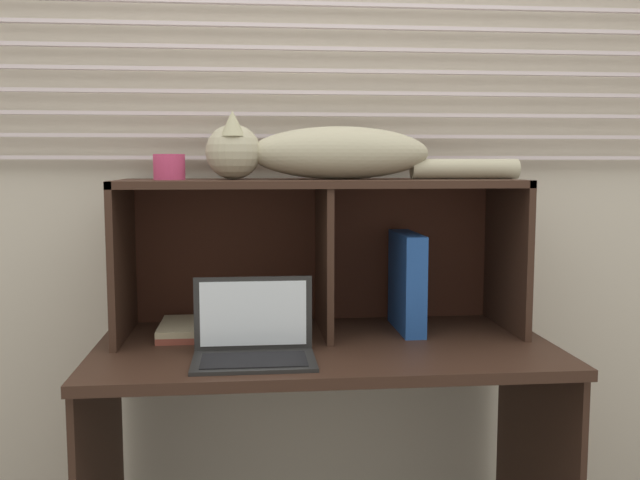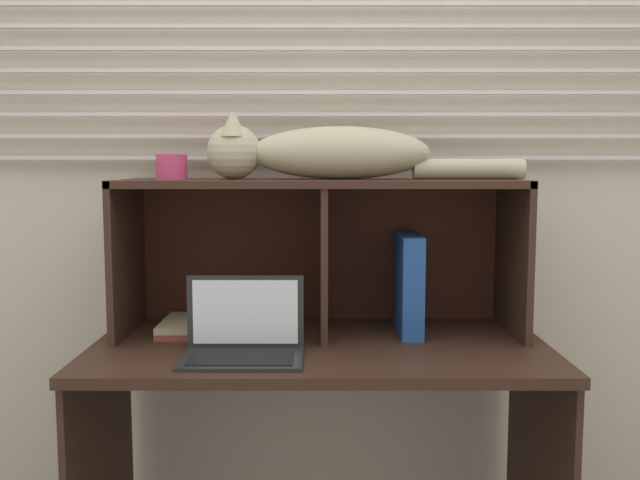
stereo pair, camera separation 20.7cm
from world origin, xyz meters
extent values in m
cube|color=beige|center=(0.00, 0.55, 1.25)|extent=(4.40, 0.04, 2.50)
cube|color=silver|center=(0.00, 0.50, 1.29)|extent=(3.19, 0.02, 0.01)
cube|color=silver|center=(0.00, 0.50, 1.36)|extent=(3.19, 0.02, 0.01)
cube|color=silver|center=(0.00, 0.50, 1.43)|extent=(3.19, 0.02, 0.01)
cube|color=silver|center=(0.00, 0.50, 1.50)|extent=(3.19, 0.02, 0.01)
cube|color=silver|center=(0.00, 0.50, 1.56)|extent=(3.19, 0.02, 0.01)
cube|color=silver|center=(0.00, 0.50, 1.63)|extent=(3.19, 0.02, 0.01)
cube|color=silver|center=(0.00, 0.50, 1.70)|extent=(3.19, 0.02, 0.01)
cube|color=silver|center=(0.00, 0.50, 1.77)|extent=(3.19, 0.02, 0.01)
cube|color=#352117|center=(0.00, 0.17, 0.74)|extent=(1.30, 0.67, 0.03)
cube|color=#352117|center=(0.64, 0.17, 0.36)|extent=(0.02, 0.60, 0.73)
cube|color=#352117|center=(0.00, 0.31, 1.21)|extent=(1.19, 0.38, 0.02)
cube|color=#352117|center=(-0.58, 0.31, 0.99)|extent=(0.02, 0.38, 0.46)
cube|color=#352117|center=(0.58, 0.31, 0.99)|extent=(0.02, 0.38, 0.46)
cube|color=#352117|center=(0.01, 0.31, 0.98)|extent=(0.02, 0.36, 0.44)
cube|color=#3B1D14|center=(0.00, 0.50, 0.99)|extent=(1.19, 0.01, 0.46)
ellipsoid|color=#B1AB8D|center=(0.06, 0.31, 1.30)|extent=(0.54, 0.18, 0.16)
sphere|color=#B1AB8D|center=(-0.26, 0.31, 1.30)|extent=(0.16, 0.16, 0.16)
cone|color=#B0AD88|center=(-0.26, 0.27, 1.38)|extent=(0.07, 0.07, 0.07)
cone|color=#B2AF91|center=(-0.26, 0.35, 1.38)|extent=(0.07, 0.07, 0.07)
cylinder|color=#B1AB8D|center=(0.44, 0.31, 1.25)|extent=(0.33, 0.06, 0.06)
cube|color=black|center=(-0.20, -0.01, 0.76)|extent=(0.32, 0.20, 0.01)
cube|color=black|center=(-0.20, 0.09, 0.87)|extent=(0.32, 0.01, 0.20)
cube|color=white|center=(-0.20, 0.08, 0.87)|extent=(0.29, 0.00, 0.18)
cube|color=black|center=(-0.20, -0.02, 0.77)|extent=(0.27, 0.14, 0.00)
cube|color=#1F4A9A|center=(0.27, 0.31, 0.91)|extent=(0.06, 0.27, 0.30)
cube|color=brown|center=(-0.41, 0.31, 0.77)|extent=(0.15, 0.24, 0.02)
cube|color=tan|center=(-0.41, 0.31, 0.78)|extent=(0.15, 0.24, 0.02)
cylinder|color=#C93E6C|center=(-0.44, 0.31, 1.26)|extent=(0.09, 0.09, 0.07)
camera|label=1|loc=(-0.21, -1.79, 1.27)|focal=39.53mm
camera|label=2|loc=(0.00, -1.80, 1.27)|focal=39.53mm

